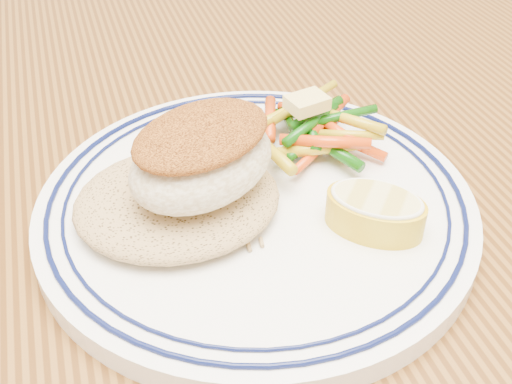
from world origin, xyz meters
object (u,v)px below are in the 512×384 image
Objects in this scene: rice_pilaf at (177,196)px; lemon_wedge at (375,210)px; vegetable_pile at (313,130)px; dining_table at (234,333)px; fish_fillet at (202,156)px; plate at (256,206)px.

rice_pilaf is 1.63× the size of lemon_wedge.
vegetable_pile reaches higher than rice_pilaf.
rice_pilaf is 0.11m from lemon_wedge.
vegetable_pile is at bearing 21.15° from rice_pilaf.
fish_fillet is (-0.01, 0.00, 0.15)m from dining_table.
plate is at bearing -141.95° from vegetable_pile.
rice_pilaf reaches higher than plate.
plate is 2.71× the size of vegetable_pile.
fish_fillet is (-0.03, -0.00, 0.04)m from plate.
plate is 0.05m from rice_pilaf.
dining_table is 15.46× the size of vegetable_pile.
lemon_wedge is at bearing -88.15° from vegetable_pile.
plate is 2.19× the size of rice_pilaf.
dining_table is at bearing 151.06° from lemon_wedge.
dining_table is 20.39× the size of lemon_wedge.
lemon_wedge is (0.06, -0.05, 0.02)m from plate.
plate reaches higher than dining_table.
vegetable_pile reaches higher than plate.
vegetable_pile is (0.10, 0.04, 0.00)m from rice_pilaf.
lemon_wedge reaches higher than plate.
rice_pilaf is at bearing 165.97° from dining_table.
fish_fillet reaches higher than dining_table.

